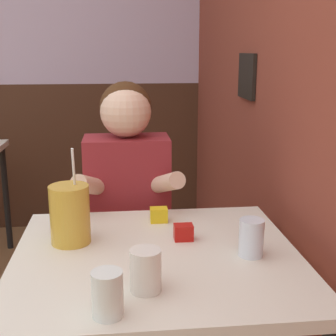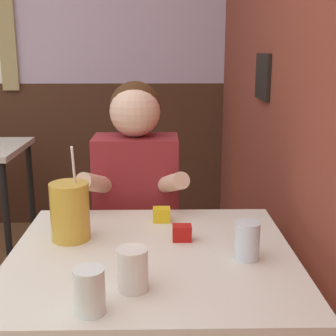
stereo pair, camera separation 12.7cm
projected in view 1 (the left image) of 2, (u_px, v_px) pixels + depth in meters
The scene contains 10 objects.
brick_wall_right at pixel (253, 49), 2.19m from camera, with size 0.08×4.65×2.70m.
back_wall at pixel (13, 48), 3.35m from camera, with size 5.65×0.09×2.70m.
main_table at pixel (157, 279), 1.40m from camera, with size 0.85×0.77×0.76m.
person_seated at pixel (128, 223), 1.95m from camera, with size 0.42×0.40×1.23m.
cocktail_pitcher at pixel (70, 214), 1.44m from camera, with size 0.12×0.12×0.30m.
glass_near_pitcher at pixel (251, 238), 1.36m from camera, with size 0.07×0.07×0.11m.
glass_center at pixel (107, 294), 1.05m from camera, with size 0.07×0.07×0.11m.
glass_far_side at pixel (146, 270), 1.16m from camera, with size 0.08×0.08×0.11m.
condiment_ketchup at pixel (183, 232), 1.48m from camera, with size 0.06×0.04×0.05m.
condiment_mustard at pixel (159, 215), 1.63m from camera, with size 0.06×0.04×0.05m.
Camera 1 is at (0.71, -0.89, 1.35)m, focal length 50.00 mm.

